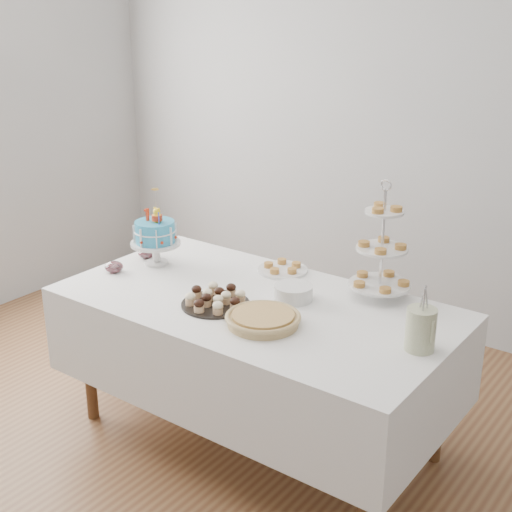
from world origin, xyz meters
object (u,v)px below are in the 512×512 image
Objects in this scene: pie at (263,319)px; jam_bowl_a at (114,267)px; birthday_cake at (156,244)px; tiered_stand at (382,249)px; table at (255,343)px; cupcake_tray at (215,298)px; pastry_plate at (283,268)px; plate_stack at (293,292)px; utensil_pitcher at (421,328)px; jam_bowl_b at (147,253)px.

pie is 1.01m from jam_bowl_a.
birthday_cake is 1.23m from tiered_stand.
table is 3.27× the size of tiered_stand.
pastry_plate is at bearing 89.14° from cupcake_tray.
jam_bowl_a is at bearing 178.95° from cupcake_tray.
utensil_pitcher reaches higher than plate_stack.
plate_stack is (0.26, 0.28, 0.00)m from cupcake_tray.
jam_bowl_b is at bearing -167.80° from tiered_stand.
utensil_pitcher is at bearing -5.26° from birthday_cake.
plate_stack is 0.37m from pastry_plate.
jam_bowl_b is (-0.98, -0.00, -0.01)m from plate_stack.
jam_bowl_b is (-0.84, 0.12, 0.26)m from table.
jam_bowl_b reaches higher than table.
tiered_stand is (1.18, 0.32, 0.13)m from birthday_cake.
jam_bowl_a reaches higher than pastry_plate.
plate_stack is at bearing 98.29° from pie.
pie reaches higher than table.
cupcake_tray is 3.27× the size of jam_bowl_b.
table is 0.77m from tiered_stand.
jam_bowl_a is (-0.71, 0.01, -0.01)m from cupcake_tray.
birthday_cake is 0.65m from cupcake_tray.
pie is at bearing -2.91° from jam_bowl_a.
table is 5.85× the size of cupcake_tray.
birthday_cake is 0.71× the size of tiered_stand.
pie is 0.32m from plate_stack.
cupcake_tray is 0.82m from tiered_stand.
table is 5.64× the size of pie.
birthday_cake is 1.27× the size of cupcake_tray.
pie is at bearing -46.27° from table.
plate_stack is at bearing -168.44° from utensil_pitcher.
plate_stack reaches higher than pie.
pie is 3.40× the size of jam_bowl_b.
table is at bearing -138.57° from tiered_stand.
plate_stack is 0.72m from utensil_pitcher.
table is 0.32m from plate_stack.
tiered_stand reaches higher than cupcake_tray.
plate_stack is 0.70× the size of pastry_plate.
jam_bowl_a is at bearing -117.27° from birthday_cake.
pastry_plate is 2.73× the size of jam_bowl_a.
pastry_plate reaches higher than table.
table is at bearing -8.83° from birthday_cake.
birthday_cake is 4.15× the size of jam_bowl_b.
pastry_plate is 0.95× the size of utensil_pitcher.
birthday_cake is at bearing 159.14° from cupcake_tray.
pastry_plate is (0.61, 0.32, -0.10)m from birthday_cake.
utensil_pitcher is (0.96, -0.39, 0.08)m from pastry_plate.
jam_bowl_a is (-0.97, -0.26, -0.01)m from plate_stack.
utensil_pitcher is (0.70, -0.12, 0.06)m from plate_stack.
jam_bowl_b is (-0.72, 0.27, -0.01)m from cupcake_tray.
jam_bowl_b is (-1.02, 0.31, -0.00)m from pie.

